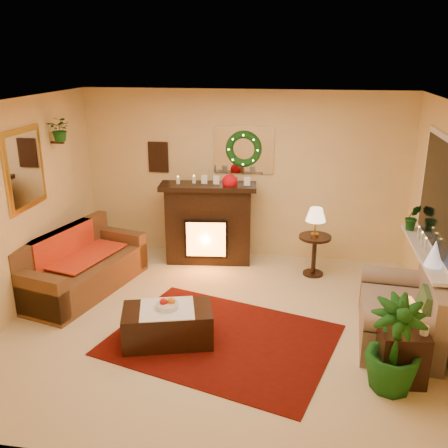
# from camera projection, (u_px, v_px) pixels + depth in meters

# --- Properties ---
(floor) EXTENTS (5.00, 5.00, 0.00)m
(floor) POSITION_uv_depth(u_px,v_px,m) (219.00, 323.00, 6.05)
(floor) COLOR beige
(floor) RESTS_ON ground
(ceiling) EXTENTS (5.00, 5.00, 0.00)m
(ceiling) POSITION_uv_depth(u_px,v_px,m) (219.00, 104.00, 5.20)
(ceiling) COLOR white
(ceiling) RESTS_ON ground
(wall_back) EXTENTS (5.00, 5.00, 0.00)m
(wall_back) POSITION_uv_depth(u_px,v_px,m) (244.00, 175.00, 7.72)
(wall_back) COLOR #EFD88C
(wall_back) RESTS_ON ground
(wall_front) EXTENTS (5.00, 5.00, 0.00)m
(wall_front) POSITION_uv_depth(u_px,v_px,m) (165.00, 322.00, 3.52)
(wall_front) COLOR #EFD88C
(wall_front) RESTS_ON ground
(wall_left) EXTENTS (4.50, 4.50, 0.00)m
(wall_left) POSITION_uv_depth(u_px,v_px,m) (15.00, 211.00, 6.00)
(wall_left) COLOR #EFD88C
(wall_left) RESTS_ON ground
(area_rug) EXTENTS (2.83, 2.41, 0.01)m
(area_rug) POSITION_uv_depth(u_px,v_px,m) (222.00, 340.00, 5.68)
(area_rug) COLOR #480F11
(area_rug) RESTS_ON floor
(sofa) EXTENTS (1.29, 2.06, 0.82)m
(sofa) POSITION_uv_depth(u_px,v_px,m) (82.00, 261.00, 6.75)
(sofa) COLOR brown
(sofa) RESTS_ON floor
(red_throw) EXTENTS (0.73, 1.18, 0.02)m
(red_throw) POSITION_uv_depth(u_px,v_px,m) (81.00, 255.00, 6.90)
(red_throw) COLOR #B10E17
(red_throw) RESTS_ON sofa
(fireplace) EXTENTS (1.32, 0.54, 1.18)m
(fireplace) POSITION_uv_depth(u_px,v_px,m) (209.00, 228.00, 7.67)
(fireplace) COLOR black
(fireplace) RESTS_ON floor
(poinsettia) EXTENTS (0.23, 0.23, 0.23)m
(poinsettia) POSITION_uv_depth(u_px,v_px,m) (230.00, 182.00, 7.33)
(poinsettia) COLOR red
(poinsettia) RESTS_ON fireplace
(mantel_candle_a) EXTENTS (0.06, 0.06, 0.18)m
(mantel_candle_a) POSITION_uv_depth(u_px,v_px,m) (178.00, 183.00, 7.46)
(mantel_candle_a) COLOR white
(mantel_candle_a) RESTS_ON fireplace
(mantel_candle_b) EXTENTS (0.06, 0.06, 0.18)m
(mantel_candle_b) POSITION_uv_depth(u_px,v_px,m) (194.00, 182.00, 7.49)
(mantel_candle_b) COLOR beige
(mantel_candle_b) RESTS_ON fireplace
(mantel_mirror) EXTENTS (0.92, 0.02, 0.72)m
(mantel_mirror) POSITION_uv_depth(u_px,v_px,m) (244.00, 150.00, 7.57)
(mantel_mirror) COLOR white
(mantel_mirror) RESTS_ON wall_back
(wreath) EXTENTS (0.55, 0.11, 0.55)m
(wreath) POSITION_uv_depth(u_px,v_px,m) (243.00, 149.00, 7.53)
(wreath) COLOR #194719
(wreath) RESTS_ON wall_back
(wall_art) EXTENTS (0.32, 0.03, 0.48)m
(wall_art) POSITION_uv_depth(u_px,v_px,m) (158.00, 157.00, 7.83)
(wall_art) COLOR #381E11
(wall_art) RESTS_ON wall_back
(gold_mirror) EXTENTS (0.03, 0.84, 1.00)m
(gold_mirror) POSITION_uv_depth(u_px,v_px,m) (25.00, 169.00, 6.13)
(gold_mirror) COLOR gold
(gold_mirror) RESTS_ON wall_left
(hanging_plant) EXTENTS (0.33, 0.28, 0.36)m
(hanging_plant) POSITION_uv_depth(u_px,v_px,m) (62.00, 141.00, 6.74)
(hanging_plant) COLOR #194719
(hanging_plant) RESTS_ON wall_left
(loveseat) EXTENTS (0.94, 1.48, 0.82)m
(loveseat) POSITION_uv_depth(u_px,v_px,m) (400.00, 305.00, 5.60)
(loveseat) COLOR gray
(loveseat) RESTS_ON floor
(window_frame) EXTENTS (0.03, 1.86, 1.36)m
(window_frame) POSITION_uv_depth(u_px,v_px,m) (442.00, 197.00, 5.68)
(window_frame) COLOR white
(window_frame) RESTS_ON wall_right
(window_glass) EXTENTS (0.02, 1.70, 1.22)m
(window_glass) POSITION_uv_depth(u_px,v_px,m) (440.00, 196.00, 5.68)
(window_glass) COLOR black
(window_glass) RESTS_ON wall_right
(window_sill) EXTENTS (0.22, 1.86, 0.04)m
(window_sill) POSITION_uv_depth(u_px,v_px,m) (424.00, 251.00, 5.92)
(window_sill) COLOR white
(window_sill) RESTS_ON wall_right
(mini_tree) EXTENTS (0.19, 0.19, 0.29)m
(mini_tree) POSITION_uv_depth(u_px,v_px,m) (435.00, 253.00, 5.42)
(mini_tree) COLOR white
(mini_tree) RESTS_ON window_sill
(sill_plant) EXTENTS (0.25, 0.20, 0.46)m
(sill_plant) POSITION_uv_depth(u_px,v_px,m) (413.00, 216.00, 6.51)
(sill_plant) COLOR #215228
(sill_plant) RESTS_ON window_sill
(side_table_round) EXTENTS (0.60, 0.60, 0.60)m
(side_table_round) POSITION_uv_depth(u_px,v_px,m) (314.00, 254.00, 7.26)
(side_table_round) COLOR #563115
(side_table_round) RESTS_ON floor
(lamp_cream) EXTENTS (0.29, 0.29, 0.44)m
(lamp_cream) POSITION_uv_depth(u_px,v_px,m) (316.00, 219.00, 7.05)
(lamp_cream) COLOR beige
(lamp_cream) RESTS_ON side_table_round
(end_table_square) EXTENTS (0.49, 0.49, 0.55)m
(end_table_square) POSITION_uv_depth(u_px,v_px,m) (400.00, 354.00, 4.95)
(end_table_square) COLOR #522922
(end_table_square) RESTS_ON floor
(lamp_tiffany) EXTENTS (0.26, 0.26, 0.38)m
(lamp_tiffany) POSITION_uv_depth(u_px,v_px,m) (408.00, 310.00, 4.82)
(lamp_tiffany) COLOR gold
(lamp_tiffany) RESTS_ON end_table_square
(coffee_table) EXTENTS (1.10, 0.79, 0.41)m
(coffee_table) POSITION_uv_depth(u_px,v_px,m) (168.00, 325.00, 5.58)
(coffee_table) COLOR #371D17
(coffee_table) RESTS_ON floor
(fruit_bowl) EXTENTS (0.25, 0.25, 0.06)m
(fruit_bowl) POSITION_uv_depth(u_px,v_px,m) (167.00, 306.00, 5.52)
(fruit_bowl) COLOR silver
(fruit_bowl) RESTS_ON coffee_table
(floor_palm) EXTENTS (1.83, 1.83, 2.86)m
(floor_palm) POSITION_uv_depth(u_px,v_px,m) (394.00, 348.00, 4.73)
(floor_palm) COLOR #133514
(floor_palm) RESTS_ON floor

